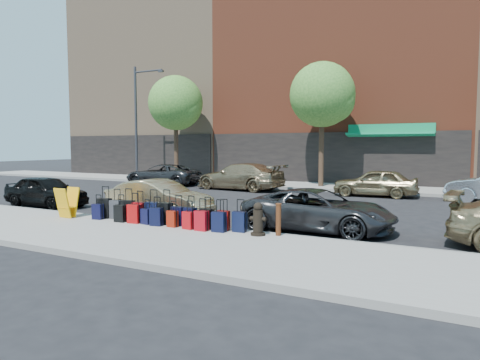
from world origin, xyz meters
The scene contains 39 objects.
ground centered at (0.00, 0.00, 0.00)m, with size 120.00×120.00×0.00m, color black.
sidewalk_near centered at (0.00, -6.50, 0.07)m, with size 60.00×4.00×0.15m, color gray.
sidewalk_far centered at (0.00, 10.00, 0.07)m, with size 60.00×4.00×0.15m, color gray.
curb_near centered at (0.00, -4.48, 0.07)m, with size 60.00×0.08×0.15m, color gray.
curb_far centered at (0.00, 7.98, 0.07)m, with size 60.00×0.08×0.15m, color gray.
building_left centered at (-16.00, 17.98, 7.98)m, with size 15.00×12.12×16.00m.
building_center centered at (0.00, 17.99, 9.98)m, with size 17.00×12.85×20.00m.
tree_left centered at (-9.86, 9.50, 5.41)m, with size 3.80×3.80×7.27m.
tree_center centered at (0.64, 9.50, 5.41)m, with size 3.80×3.80×7.27m.
streetlight centered at (-12.80, 8.80, 4.66)m, with size 2.59×0.18×8.00m.
suitcase_front_0 centered at (-2.46, -4.84, 0.48)m, with size 0.47×0.31×1.05m.
suitcase_front_1 centered at (-2.01, -4.78, 0.46)m, with size 0.43×0.27×0.98m.
suitcase_front_2 centered at (-1.53, -4.76, 0.47)m, with size 0.45×0.29×1.01m.
suitcase_front_3 centered at (-1.05, -4.78, 0.45)m, with size 0.40×0.22×0.96m.
suitcase_front_4 centered at (-0.47, -4.83, 0.47)m, with size 0.45×0.28×1.04m.
suitcase_front_5 centered at (0.00, -4.80, 0.48)m, with size 0.46×0.29×1.06m.
suitcase_front_6 centered at (0.47, -4.82, 0.44)m, with size 0.38×0.22×0.91m.
suitcase_front_7 centered at (0.93, -4.84, 0.44)m, with size 0.41×0.27×0.92m.
suitcase_front_8 centered at (1.45, -4.79, 0.43)m, with size 0.41×0.27×0.91m.
suitcase_front_9 centered at (2.01, -4.79, 0.43)m, with size 0.39×0.25×0.88m.
suitcase_front_10 centered at (2.55, -4.82, 0.44)m, with size 0.38×0.21×0.91m.
suitcase_back_0 centered at (-2.46, -5.14, 0.40)m, with size 0.36×0.24×0.81m.
suitcase_back_2 centered at (-1.47, -5.17, 0.42)m, with size 0.37×0.23×0.87m.
suitcase_back_3 centered at (-0.95, -5.12, 0.44)m, with size 0.41×0.26×0.93m.
suitcase_back_4 centered at (-0.51, -5.08, 0.39)m, with size 0.34×0.22×0.76m.
suitcase_back_5 centered at (-0.08, -5.15, 0.42)m, with size 0.39×0.26×0.87m.
suitcase_back_6 centered at (0.47, -5.08, 0.39)m, with size 0.34×0.23×0.77m.
suitcase_back_7 centered at (1.07, -5.13, 0.41)m, with size 0.37×0.25×0.82m.
suitcase_back_8 centered at (1.53, -5.15, 0.43)m, with size 0.39×0.24×0.91m.
suitcase_back_9 centered at (2.05, -5.08, 0.43)m, with size 0.39×0.24×0.91m.
fire_hydrant centered at (3.19, -4.97, 0.56)m, with size 0.45×0.40×0.88m.
bollard centered at (3.68, -4.75, 0.59)m, with size 0.16×0.16×0.86m.
display_rack centered at (-3.61, -5.36, 0.64)m, with size 0.57×0.62×0.99m.
car_near_0 centered at (-7.40, -3.22, 0.65)m, with size 1.54×3.82×1.30m, color black.
car_near_1 centered at (-1.55, -3.15, 0.66)m, with size 1.40×4.00×1.32m, color tan.
car_near_2 centered at (4.20, -2.92, 0.62)m, with size 2.07×4.49×1.25m, color #333336.
car_far_0 centered at (-9.23, 6.95, 0.68)m, with size 2.25×4.89×1.36m, color #303033.
car_far_1 centered at (-3.41, 6.61, 0.77)m, with size 2.16×5.32×1.55m, color #957E5B.
car_far_2 centered at (4.10, 6.83, 0.70)m, with size 1.64×4.08×1.39m, color #928059.
Camera 1 is at (7.96, -15.13, 2.52)m, focal length 32.00 mm.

